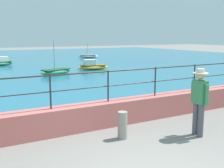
% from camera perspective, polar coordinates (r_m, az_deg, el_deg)
% --- Properties ---
extents(promenade_wall, '(20.00, 0.56, 0.70)m').
position_cam_1_polar(promenade_wall, '(7.70, -6.33, -6.85)').
color(promenade_wall, '#BC605B').
rests_on(promenade_wall, ground).
extents(railing, '(18.44, 0.04, 0.90)m').
position_cam_1_polar(railing, '(7.48, -6.47, 0.29)').
color(railing, '#282623').
rests_on(railing, promenade_wall).
extents(person_walking, '(0.38, 0.57, 1.75)m').
position_cam_1_polar(person_walking, '(7.38, 17.55, -2.95)').
color(person_walking, '#4C4C56').
rests_on(person_walking, ground).
extents(bollard, '(0.24, 0.24, 0.70)m').
position_cam_1_polar(bollard, '(7.02, 2.17, -8.48)').
color(bollard, gray).
rests_on(bollard, ground).
extents(boat_0, '(2.45, 1.43, 0.76)m').
position_cam_1_polar(boat_0, '(25.24, -22.01, 4.12)').
color(boat_0, '#338C59').
rests_on(boat_0, lake_water).
extents(boat_1, '(2.43, 1.31, 0.76)m').
position_cam_1_polar(boat_1, '(20.71, -4.07, 3.70)').
color(boat_1, gold).
rests_on(boat_1, lake_water).
extents(boat_2, '(2.41, 2.03, 1.72)m').
position_cam_1_polar(boat_2, '(31.99, -4.89, 5.76)').
color(boat_2, white).
rests_on(boat_2, lake_water).
extents(boat_4, '(2.47, 1.60, 2.21)m').
position_cam_1_polar(boat_4, '(18.41, -11.47, 2.55)').
color(boat_4, '#338C59').
rests_on(boat_4, lake_water).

